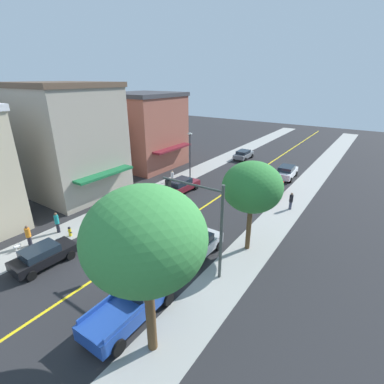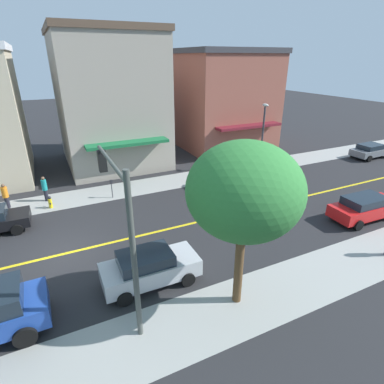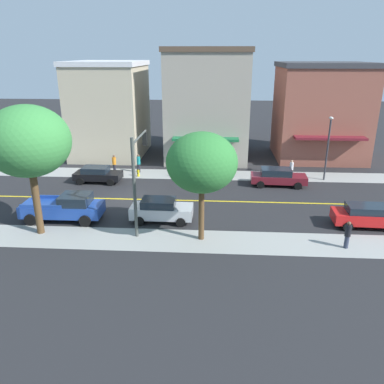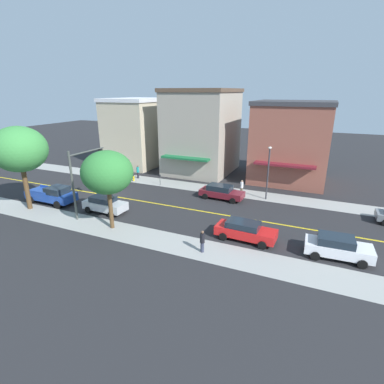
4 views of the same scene
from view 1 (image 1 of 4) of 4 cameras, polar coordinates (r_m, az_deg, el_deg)
The scene contains 24 objects.
ground_plane at distance 21.36m, azimuth -13.30°, elevation -12.95°, with size 140.00×140.00×0.00m, color #262628.
sidewalk_left at distance 26.32m, azimuth -23.82°, elevation -7.21°, with size 3.10×126.00×0.01m, color #9E9E99.
sidewalk_right at distance 17.78m, azimuth 3.33°, elevation -20.61°, with size 3.10×126.00×0.01m, color #9E9E99.
road_centerline_stripe at distance 21.35m, azimuth -13.30°, elevation -12.94°, with size 0.20×126.00×0.00m, color yellow.
pale_office_building at distance 33.52m, azimuth -23.98°, elevation 9.53°, with size 11.66×8.86×11.64m.
corner_shop_building at distance 41.33m, azimuth -9.29°, elevation 12.13°, with size 9.73×9.45×10.16m.
street_tree_left_near at distance 20.12m, azimuth 12.04°, elevation 0.96°, with size 4.24×4.24×6.78m.
street_tree_right_corner at distance 11.68m, azimuth -9.42°, elevation -9.29°, with size 5.12×5.12×8.23m.
fire_hydrant at distance 25.29m, azimuth -23.40°, elevation -7.29°, with size 0.44×0.24×0.84m.
parking_meter at distance 27.03m, azimuth -16.17°, elevation -3.21°, with size 0.12×0.18×1.36m.
traffic_light_mast at distance 17.61m, azimuth 2.19°, elevation -4.23°, with size 4.55×0.32×6.39m.
street_lamp at distance 35.51m, azimuth -0.41°, elevation 8.40°, with size 0.70×0.36×5.81m.
red_sedan_right_curb at distance 32.17m, azimuth 15.08°, elevation 0.85°, with size 2.14×4.82×1.53m.
silver_sedan_right_curb at distance 20.74m, azimuth 1.15°, elevation -10.65°, with size 2.06×4.29×1.60m.
maroon_sedan_left_curb at distance 31.75m, azimuth -2.22°, elevation 1.34°, with size 2.19×4.87×1.55m.
white_sedan_right_curb at distance 38.22m, azimuth 18.50°, elevation 3.88°, with size 2.26×4.55×1.63m.
grey_sedan_left_curb at distance 45.83m, azimuth 10.33°, elevation 7.46°, with size 2.09×4.23×1.40m.
black_sedan_left_curb at distance 22.29m, azimuth -27.80°, elevation -11.21°, with size 2.09×4.22×1.44m.
blue_pickup_truck at distance 16.48m, azimuth -11.77°, elevation -20.88°, with size 2.36×5.56×1.88m.
pedestrian_teal_shirt at distance 26.02m, azimuth -25.55°, elevation -5.47°, with size 0.35×0.35×1.81m.
pedestrian_black_shirt at distance 29.20m, azimuth 19.31°, elevation -1.65°, with size 0.35×0.35×1.72m.
pedestrian_white_shirt at distance 34.37m, azimuth -3.99°, elevation 3.06°, with size 0.35×0.35×1.65m.
pedestrian_orange_shirt at distance 25.08m, azimuth -30.09°, elevation -7.56°, with size 0.38×0.38×1.72m.
small_dog at distance 25.19m, azimuth -31.75°, elevation -9.31°, with size 0.42×0.66×0.50m.
Camera 1 is at (13.52, -11.32, 12.05)m, focal length 26.48 mm.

